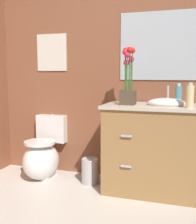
{
  "coord_description": "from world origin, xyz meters",
  "views": [
    {
      "loc": [
        0.73,
        -1.47,
        1.16
      ],
      "look_at": [
        -0.17,
        1.31,
        0.78
      ],
      "focal_mm": 46.98,
      "sensor_mm": 36.0,
      "label": 1
    }
  ],
  "objects": [
    {
      "name": "wall_back",
      "position": [
        0.2,
        1.68,
        1.25
      ],
      "size": [
        4.58,
        0.05,
        2.5
      ],
      "primitive_type": "cube",
      "color": "brown",
      "rests_on": "ground_plane"
    },
    {
      "name": "toilet",
      "position": [
        -0.85,
        1.39,
        0.24
      ],
      "size": [
        0.38,
        0.59,
        0.69
      ],
      "color": "white",
      "rests_on": "ground_plane"
    },
    {
      "name": "vanity_cabinet",
      "position": [
        0.37,
        1.36,
        0.45
      ],
      "size": [
        0.94,
        0.56,
        1.05
      ],
      "color": "#9E7242",
      "rests_on": "ground_plane"
    },
    {
      "name": "flower_vase",
      "position": [
        0.13,
        1.3,
        1.08
      ],
      "size": [
        0.14,
        0.14,
        0.55
      ],
      "color": "#4C3D2D",
      "rests_on": "vanity_cabinet"
    },
    {
      "name": "soap_bottle",
      "position": [
        0.71,
        1.2,
        0.97
      ],
      "size": [
        0.07,
        0.07,
        0.22
      ],
      "color": "beige",
      "rests_on": "vanity_cabinet"
    },
    {
      "name": "lotion_bottle",
      "position": [
        0.6,
        1.4,
        0.96
      ],
      "size": [
        0.06,
        0.06,
        0.21
      ],
      "color": "teal",
      "rests_on": "vanity_cabinet"
    },
    {
      "name": "trash_bin",
      "position": [
        -0.28,
        1.37,
        0.14
      ],
      "size": [
        0.18,
        0.18,
        0.27
      ],
      "color": "#B7B7BC",
      "rests_on": "ground_plane"
    },
    {
      "name": "wall_poster",
      "position": [
        -0.85,
        1.65,
        1.41
      ],
      "size": [
        0.37,
        0.01,
        0.42
      ],
      "primitive_type": "cube",
      "color": "silver"
    },
    {
      "name": "wall_mirror",
      "position": [
        0.37,
        1.65,
        1.45
      ],
      "size": [
        0.8,
        0.01,
        0.7
      ],
      "primitive_type": "cube",
      "color": "#B2BCC6"
    }
  ]
}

